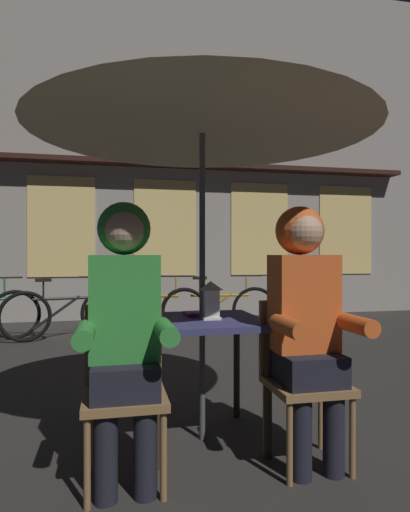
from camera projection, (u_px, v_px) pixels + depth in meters
The scene contains 13 objects.
ground_plane at pixel (202, 439), 2.66m from camera, with size 60.00×60.00×0.00m, color #2D2B28.
cafe_table at pixel (202, 335), 2.66m from camera, with size 0.72×0.72×0.74m.
patio_umbrella at pixel (202, 103), 2.65m from camera, with size 2.10×2.10×2.31m.
lantern at pixel (211, 299), 2.63m from camera, with size 0.11×0.11×0.23m.
chair_left at pixel (124, 382), 2.20m from camera, with size 0.40×0.40×0.87m.
chair_right at pixel (301, 371), 2.40m from camera, with size 0.40×0.40×0.87m.
person_left_hooded at pixel (125, 313), 2.14m from camera, with size 0.45×0.56×1.40m.
person_right_hooded at pixel (306, 307), 2.34m from camera, with size 0.45×0.56×1.40m.
shopfront_building at pixel (163, 148), 8.01m from camera, with size 10.00×0.93×6.20m.
bicycle_second at pixel (66, 313), 5.78m from camera, with size 1.66×0.37×0.84m.
bicycle_third at pixel (148, 310), 6.08m from camera, with size 1.66×0.35×0.84m.
bicycle_fourth at pixel (219, 309), 6.22m from camera, with size 1.67×0.26×0.84m.
book at pixel (200, 314), 2.79m from camera, with size 0.20×0.14×0.02m, color #661E7A.
Camera 1 is at (-0.54, -2.60, 1.14)m, focal length 30.55 mm.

